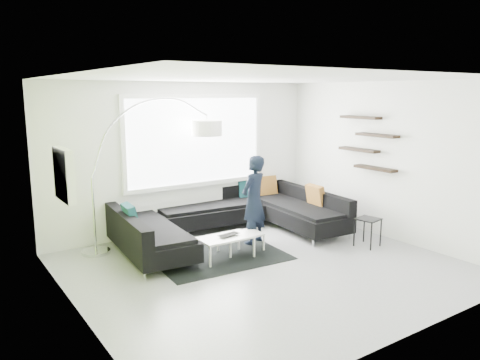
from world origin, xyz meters
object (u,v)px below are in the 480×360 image
Objects in this scene: side_table at (368,232)px; person at (254,200)px; laptop at (231,236)px; arc_lamp at (92,178)px; coffee_table at (234,244)px; sectional_sofa at (227,218)px.

person is (-1.52, 1.23, 0.53)m from side_table.
side_table is 2.03m from person.
laptop is at bearing 8.21° from person.
arc_lamp is 5.14× the size of side_table.
side_table is 2.41m from laptop.
coffee_table is 2.51m from arc_lamp.
sectional_sofa reaches higher than laptop.
person reaches higher than coffee_table.
arc_lamp reaches higher than laptop.
person is 0.95m from laptop.
person is (0.63, 0.31, 0.60)m from coffee_table.
side_table is (3.98, -2.25, -1.02)m from arc_lamp.
sectional_sofa is at bearing -85.29° from person.
sectional_sofa is 0.67m from person.
coffee_table is 2.34m from side_table.
sectional_sofa is 1.63× the size of arc_lamp.
coffee_table is 2.23× the size of side_table.
arc_lamp is (-2.22, 0.54, 0.89)m from sectional_sofa.
arc_lamp is at bearing -44.08° from person.
person is at bearing -59.06° from sectional_sofa.
laptop is (-2.27, 0.80, 0.13)m from side_table.
person is at bearing 21.49° from laptop.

